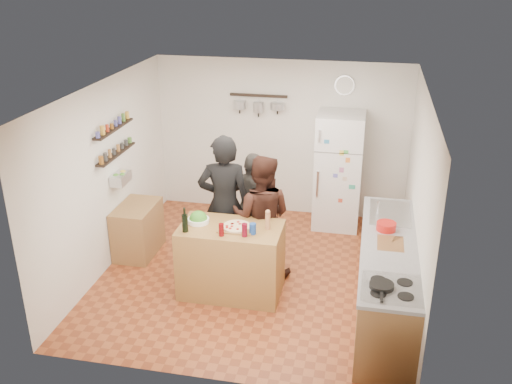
% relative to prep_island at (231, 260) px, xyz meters
% --- Properties ---
extents(room_shell, '(4.20, 4.20, 4.20)m').
position_rel_prep_island_xyz_m(room_shell, '(0.20, 0.87, 0.79)').
color(room_shell, brown).
rests_on(room_shell, ground).
extents(prep_island, '(1.25, 0.72, 0.91)m').
position_rel_prep_island_xyz_m(prep_island, '(0.00, 0.00, 0.00)').
color(prep_island, olive).
rests_on(prep_island, floor).
extents(pizza_board, '(0.42, 0.34, 0.02)m').
position_rel_prep_island_xyz_m(pizza_board, '(0.08, -0.02, 0.47)').
color(pizza_board, brown).
rests_on(pizza_board, prep_island).
extents(pizza, '(0.34, 0.34, 0.02)m').
position_rel_prep_island_xyz_m(pizza, '(0.08, -0.02, 0.48)').
color(pizza, beige).
rests_on(pizza, pizza_board).
extents(salad_bowl, '(0.27, 0.27, 0.05)m').
position_rel_prep_island_xyz_m(salad_bowl, '(-0.42, 0.05, 0.48)').
color(salad_bowl, white).
rests_on(salad_bowl, prep_island).
extents(wine_bottle, '(0.07, 0.07, 0.22)m').
position_rel_prep_island_xyz_m(wine_bottle, '(-0.50, -0.22, 0.56)').
color(wine_bottle, black).
rests_on(wine_bottle, prep_island).
extents(wine_glass_near, '(0.06, 0.06, 0.15)m').
position_rel_prep_island_xyz_m(wine_glass_near, '(-0.05, -0.24, 0.53)').
color(wine_glass_near, '#58070A').
rests_on(wine_glass_near, prep_island).
extents(wine_glass_far, '(0.07, 0.07, 0.16)m').
position_rel_prep_island_xyz_m(wine_glass_far, '(0.22, -0.20, 0.54)').
color(wine_glass_far, '#520716').
rests_on(wine_glass_far, prep_island).
extents(pepper_mill, '(0.06, 0.06, 0.20)m').
position_rel_prep_island_xyz_m(pepper_mill, '(0.45, 0.05, 0.55)').
color(pepper_mill, '#A66F45').
rests_on(pepper_mill, prep_island).
extents(salt_canister, '(0.08, 0.08, 0.13)m').
position_rel_prep_island_xyz_m(salt_canister, '(0.30, -0.12, 0.52)').
color(salt_canister, navy).
rests_on(salt_canister, prep_island).
extents(person_left, '(0.76, 0.56, 1.89)m').
position_rel_prep_island_xyz_m(person_left, '(-0.22, 0.56, 0.49)').
color(person_left, black).
rests_on(person_left, floor).
extents(person_center, '(0.82, 0.64, 1.67)m').
position_rel_prep_island_xyz_m(person_center, '(0.28, 0.52, 0.38)').
color(person_center, black).
rests_on(person_center, floor).
extents(person_back, '(0.96, 0.69, 1.52)m').
position_rel_prep_island_xyz_m(person_back, '(0.08, 0.99, 0.30)').
color(person_back, '#32302D').
rests_on(person_back, floor).
extents(counter_run, '(0.63, 2.63, 0.90)m').
position_rel_prep_island_xyz_m(counter_run, '(1.90, -0.07, -0.01)').
color(counter_run, '#9E7042').
rests_on(counter_run, floor).
extents(stove_top, '(0.60, 0.62, 0.02)m').
position_rel_prep_island_xyz_m(stove_top, '(1.90, -1.02, 0.46)').
color(stove_top, white).
rests_on(stove_top, counter_run).
extents(skillet, '(0.25, 0.25, 0.05)m').
position_rel_prep_island_xyz_m(skillet, '(1.80, -1.03, 0.49)').
color(skillet, black).
rests_on(skillet, stove_top).
extents(sink, '(0.50, 0.80, 0.03)m').
position_rel_prep_island_xyz_m(sink, '(1.90, 0.78, 0.46)').
color(sink, silver).
rests_on(sink, counter_run).
extents(cutting_board, '(0.30, 0.40, 0.02)m').
position_rel_prep_island_xyz_m(cutting_board, '(1.90, -0.05, 0.46)').
color(cutting_board, brown).
rests_on(cutting_board, counter_run).
extents(red_bowl, '(0.23, 0.23, 0.10)m').
position_rel_prep_island_xyz_m(red_bowl, '(1.85, 0.28, 0.51)').
color(red_bowl, red).
rests_on(red_bowl, counter_run).
extents(fridge, '(0.70, 0.68, 1.80)m').
position_rel_prep_island_xyz_m(fridge, '(1.15, 2.23, 0.45)').
color(fridge, white).
rests_on(fridge, floor).
extents(wall_clock, '(0.30, 0.03, 0.30)m').
position_rel_prep_island_xyz_m(wall_clock, '(1.15, 2.56, 1.69)').
color(wall_clock, silver).
rests_on(wall_clock, back_wall).
extents(spice_shelf_lower, '(0.12, 1.00, 0.02)m').
position_rel_prep_island_xyz_m(spice_shelf_lower, '(-1.73, 0.68, 1.04)').
color(spice_shelf_lower, black).
rests_on(spice_shelf_lower, left_wall).
extents(spice_shelf_upper, '(0.12, 1.00, 0.02)m').
position_rel_prep_island_xyz_m(spice_shelf_upper, '(-1.73, 0.68, 1.40)').
color(spice_shelf_upper, black).
rests_on(spice_shelf_upper, left_wall).
extents(produce_basket, '(0.18, 0.35, 0.14)m').
position_rel_prep_island_xyz_m(produce_basket, '(-1.70, 0.68, 0.69)').
color(produce_basket, silver).
rests_on(produce_basket, left_wall).
extents(side_table, '(0.50, 0.80, 0.73)m').
position_rel_prep_island_xyz_m(side_table, '(-1.54, 0.73, -0.09)').
color(side_table, olive).
rests_on(side_table, floor).
extents(pot_rack, '(0.90, 0.04, 0.04)m').
position_rel_prep_island_xyz_m(pot_rack, '(-0.15, 2.48, 1.49)').
color(pot_rack, black).
rests_on(pot_rack, back_wall).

